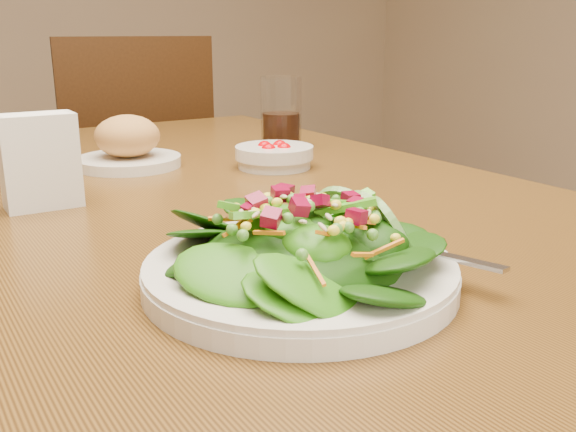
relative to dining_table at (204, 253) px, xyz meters
name	(u,v)px	position (x,y,z in m)	size (l,w,h in m)	color
dining_table	(204,253)	(0.00, 0.00, 0.00)	(0.90, 1.40, 0.75)	brown
chair_far	(135,190)	(0.24, 1.00, -0.14)	(0.50, 0.50, 0.96)	black
salad_plate	(309,252)	(-0.07, -0.39, 0.13)	(0.29, 0.29, 0.08)	silver
bread_plate	(128,146)	(-0.04, 0.21, 0.14)	(0.18, 0.18, 0.09)	silver
tomato_bowl	(274,156)	(0.17, 0.07, 0.12)	(0.13, 0.13, 0.04)	silver
drinking_glass	(281,118)	(0.27, 0.22, 0.16)	(0.08, 0.08, 0.14)	silver
napkin_holder	(39,159)	(-0.22, 0.02, 0.17)	(0.10, 0.05, 0.12)	white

